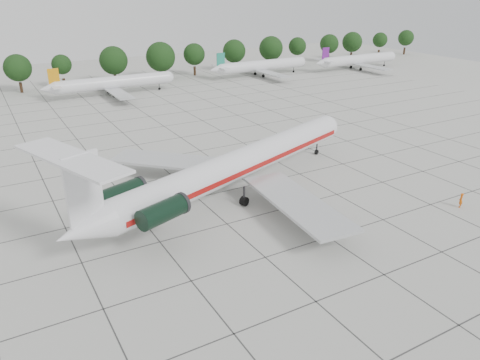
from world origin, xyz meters
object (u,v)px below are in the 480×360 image
at_px(main_airliner, 230,168).
at_px(ground_crew, 461,200).
at_px(bg_airliner_e, 358,60).
at_px(bg_airliner_c, 114,83).
at_px(bg_airliner_d, 262,66).

height_order(main_airliner, ground_crew, main_airliner).
height_order(main_airliner, bg_airliner_e, main_airliner).
height_order(bg_airliner_c, bg_airliner_e, same).
bearing_deg(bg_airliner_c, bg_airliner_e, -1.38).
relative_size(bg_airliner_c, bg_airliner_e, 1.00).
bearing_deg(ground_crew, bg_airliner_d, -150.43).
height_order(bg_airliner_d, bg_airliner_e, same).
height_order(main_airliner, bg_airliner_c, main_airliner).
distance_m(bg_airliner_c, bg_airliner_d, 44.11).
height_order(main_airliner, bg_airliner_d, main_airliner).
xyz_separation_m(bg_airliner_d, bg_airliner_e, (32.16, -5.27, 0.00)).
height_order(ground_crew, bg_airliner_c, bg_airliner_c).
relative_size(main_airliner, bg_airliner_e, 1.66).
distance_m(main_airliner, bg_airliner_c, 64.95).
height_order(ground_crew, bg_airliner_e, bg_airliner_e).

